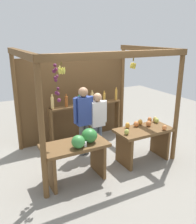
{
  "coord_description": "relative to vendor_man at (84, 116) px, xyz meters",
  "views": [
    {
      "loc": [
        -2.39,
        -4.66,
        2.71
      ],
      "look_at": [
        0.0,
        -0.21,
        1.1
      ],
      "focal_mm": 39.08,
      "sensor_mm": 36.0,
      "label": 1
    }
  ],
  "objects": [
    {
      "name": "vendor_man",
      "position": [
        0.0,
        0.0,
        0.0
      ],
      "size": [
        0.48,
        0.22,
        1.62
      ],
      "rotation": [
        0.0,
        0.0,
        -0.02
      ],
      "color": "#525451",
      "rests_on": "ground"
    },
    {
      "name": "vendor_woman",
      "position": [
        0.33,
        -0.05,
        -0.11
      ],
      "size": [
        0.48,
        0.2,
        1.46
      ],
      "rotation": [
        0.0,
        0.0,
        0.06
      ],
      "color": "#4C596A",
      "rests_on": "ground"
    },
    {
      "name": "bottle_shelf_unit",
      "position": [
        0.41,
        0.74,
        -0.17
      ],
      "size": [
        1.97,
        0.22,
        1.35
      ],
      "color": "brown",
      "rests_on": "ground"
    },
    {
      "name": "market_stall",
      "position": [
        0.22,
        0.44,
        0.45
      ],
      "size": [
        3.07,
        2.24,
        2.43
      ],
      "color": "brown",
      "rests_on": "ground"
    },
    {
      "name": "fruit_counter_left",
      "position": [
        -0.54,
        -0.88,
        -0.33
      ],
      "size": [
        1.24,
        0.65,
        1.03
      ],
      "color": "brown",
      "rests_on": "ground"
    },
    {
      "name": "fruit_counter_right",
      "position": [
        1.05,
        -0.84,
        -0.4
      ],
      "size": [
        1.24,
        0.64,
        0.89
      ],
      "color": "brown",
      "rests_on": "ground"
    },
    {
      "name": "ground_plane",
      "position": [
        0.22,
        -0.06,
        -0.97
      ],
      "size": [
        12.0,
        12.0,
        0.0
      ],
      "primitive_type": "plane",
      "color": "gray",
      "rests_on": "ground"
    }
  ]
}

